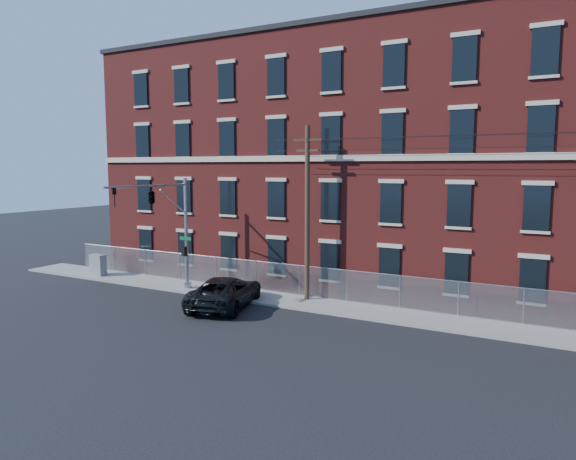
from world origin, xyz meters
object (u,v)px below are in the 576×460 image
(traffic_signal_mast, at_px, (160,208))
(utility_pole_near, at_px, (307,210))
(utility_cabinet, at_px, (98,265))
(pickup_truck, at_px, (225,292))

(traffic_signal_mast, distance_m, utility_pole_near, 8.70)
(utility_cabinet, bearing_deg, traffic_signal_mast, -13.46)
(utility_pole_near, bearing_deg, traffic_signal_mast, -156.86)
(traffic_signal_mast, bearing_deg, utility_pole_near, 23.14)
(pickup_truck, bearing_deg, utility_pole_near, -151.34)
(utility_pole_near, height_order, utility_cabinet, utility_pole_near)
(traffic_signal_mast, height_order, utility_cabinet, traffic_signal_mast)
(utility_pole_near, distance_m, pickup_truck, 6.56)
(traffic_signal_mast, xyz_separation_m, utility_cabinet, (-8.17, 2.37, -4.53))
(traffic_signal_mast, relative_size, utility_cabinet, 4.72)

